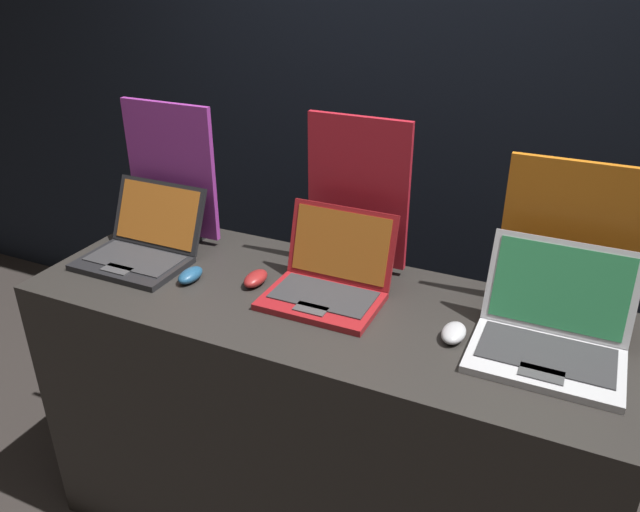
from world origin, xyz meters
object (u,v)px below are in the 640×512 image
object	(u,v)px
laptop_middle	(329,278)
mouse_front	(190,275)
laptop_front	(142,244)
laptop_back	(551,331)
promo_stand_back	(570,242)
mouse_middle	(256,278)
promo_stand_middle	(357,198)
promo_stand_front	(172,176)
mouse_back	(454,333)

from	to	relation	value
laptop_middle	mouse_front	bearing A→B (deg)	-166.95
mouse_front	laptop_front	bearing A→B (deg)	165.18
laptop_back	laptop_middle	bearing A→B (deg)	177.85
laptop_middle	promo_stand_back	distance (m)	0.69
mouse_middle	laptop_back	size ratio (longest dim) A/B	0.28
promo_stand_middle	laptop_back	world-z (taller)	promo_stand_middle
promo_stand_front	laptop_middle	world-z (taller)	promo_stand_front
mouse_front	laptop_back	size ratio (longest dim) A/B	0.28
mouse_middle	promo_stand_back	world-z (taller)	promo_stand_back
laptop_front	promo_stand_front	size ratio (longest dim) A/B	0.71
promo_stand_front	promo_stand_middle	xyz separation A→B (m)	(0.67, 0.06, 0.00)
laptop_middle	mouse_back	distance (m)	0.41
laptop_middle	mouse_middle	xyz separation A→B (m)	(-0.24, -0.03, -0.04)
laptop_front	promo_stand_back	xyz separation A→B (m)	(1.31, 0.26, 0.16)
promo_stand_front	laptop_front	bearing A→B (deg)	-90.00
laptop_back	promo_stand_back	world-z (taller)	promo_stand_back
mouse_back	laptop_back	bearing A→B (deg)	11.52
mouse_middle	laptop_back	world-z (taller)	laptop_back
promo_stand_middle	mouse_back	distance (m)	0.54
promo_stand_middle	laptop_back	distance (m)	0.70
laptop_back	promo_stand_back	distance (m)	0.29
laptop_back	promo_stand_back	bearing A→B (deg)	90.00
promo_stand_front	mouse_front	bearing A→B (deg)	-47.35
laptop_front	mouse_middle	size ratio (longest dim) A/B	3.25
mouse_middle	mouse_back	size ratio (longest dim) A/B	1.03
laptop_middle	promo_stand_middle	size ratio (longest dim) A/B	0.68
mouse_front	promo_stand_middle	world-z (taller)	promo_stand_middle
mouse_front	promo_stand_front	bearing A→B (deg)	132.65
promo_stand_middle	mouse_front	bearing A→B (deg)	-143.99
promo_stand_middle	laptop_front	bearing A→B (deg)	-159.23
laptop_front	promo_stand_front	xyz separation A→B (m)	(0.00, 0.19, 0.18)
mouse_back	promo_stand_back	size ratio (longest dim) A/B	0.24
laptop_front	laptop_back	bearing A→B (deg)	0.65
laptop_middle	mouse_back	xyz separation A→B (m)	(0.40, -0.07, -0.04)
laptop_back	mouse_back	xyz separation A→B (m)	(-0.24, -0.05, -0.04)
laptop_middle	mouse_back	size ratio (longest dim) A/B	3.25
promo_stand_front	mouse_middle	size ratio (longest dim) A/B	4.55
laptop_middle	promo_stand_middle	world-z (taller)	promo_stand_middle
promo_stand_front	promo_stand_back	world-z (taller)	promo_stand_front
mouse_middle	laptop_front	bearing A→B (deg)	-179.27
mouse_middle	laptop_back	bearing A→B (deg)	0.61
laptop_middle	laptop_back	world-z (taller)	laptop_back
laptop_back	mouse_back	size ratio (longest dim) A/B	3.61
promo_stand_front	mouse_middle	bearing A→B (deg)	-23.39
mouse_middle	laptop_back	xyz separation A→B (m)	(0.87, 0.01, 0.04)
laptop_middle	laptop_back	distance (m)	0.64
laptop_front	laptop_middle	world-z (taller)	laptop_middle
promo_stand_front	mouse_back	world-z (taller)	promo_stand_front
mouse_front	laptop_middle	bearing A→B (deg)	13.05
mouse_front	laptop_middle	xyz separation A→B (m)	(0.43, 0.10, 0.04)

